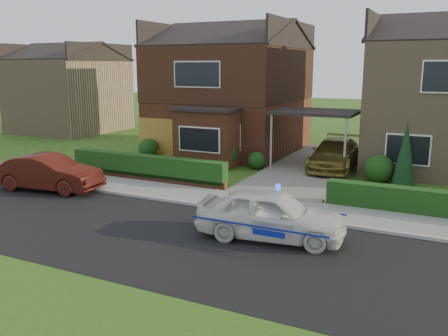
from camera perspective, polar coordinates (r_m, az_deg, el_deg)
The scene contains 24 objects.
ground at distance 13.26m, azimuth -2.13°, elevation -9.19°, with size 120.00×120.00×0.00m, color #234813.
road at distance 13.26m, azimuth -2.13°, elevation -9.19°, with size 60.00×6.00×0.02m, color black.
kerb at distance 15.84m, azimuth 3.08°, elevation -5.34°, with size 60.00×0.16×0.12m, color #9E9993.
sidewalk at distance 16.77m, azimuth 4.48°, elevation -4.39°, with size 60.00×2.00×0.10m, color slate.
grass_verge at distance 9.60m, azimuth -17.10°, elevation -18.69°, with size 60.00×4.00×0.01m, color #234813.
driveway at distance 23.14m, azimuth 10.77°, elevation 0.12°, with size 3.80×12.00×0.12m, color #666059.
house_left at distance 27.38m, azimuth 0.84°, elevation 10.11°, with size 7.50×9.53×7.25m.
carport_link at distance 22.70m, azimuth 11.00°, elevation 6.51°, with size 3.80×3.00×2.77m.
garage_door at distance 25.43m, azimuth -8.03°, elevation 3.57°, with size 2.20×0.10×2.10m, color #956120.
dwarf_wall at distance 20.46m, azimuth -9.52°, elevation -1.08°, with size 7.70×0.25×0.36m, color brown.
hedge_left at distance 20.62m, azimuth -9.26°, elevation -1.48°, with size 7.50×0.55×0.90m, color #153611.
hedge_right at distance 16.94m, azimuth 24.79°, elevation -5.54°, with size 7.50×0.55×0.80m, color #153611.
shrub_left_far at distance 25.28m, azimuth -9.05°, elevation 2.31°, with size 1.08×1.08×1.08m, color #153611.
shrub_left_mid at distance 22.83m, azimuth -0.04°, elevation 1.71°, with size 1.32×1.32×1.32m, color #153611.
shrub_left_near at distance 22.51m, azimuth 3.96°, elevation 0.90°, with size 0.84×0.84×0.84m, color #153611.
shrub_right_near at distance 20.88m, azimuth 18.14°, elevation -0.08°, with size 1.20×1.20×1.20m, color #153611.
conifer_a at distance 20.45m, azimuth 20.96°, elevation 1.46°, with size 0.90×0.90×2.60m, color black.
neighbour_left at distance 37.34m, azimuth -18.09°, elevation 8.24°, with size 6.50×7.00×5.20m, color #987C5D.
police_car at distance 13.50m, azimuth 5.64°, elevation -5.62°, with size 3.86×4.37×1.59m.
driveway_car at distance 22.66m, azimuth 13.21°, elevation 1.67°, with size 1.92×4.71×1.37m, color olive.
street_car at distance 19.82m, azimuth -20.34°, elevation -0.58°, with size 4.26×1.49×1.40m, color #41130E.
potted_plant_a at distance 23.84m, azimuth -5.84°, elevation 1.33°, with size 0.37×0.25×0.70m, color gray.
potted_plant_b at distance 24.40m, azimuth -7.93°, elevation 1.50°, with size 0.37×0.30×0.67m, color gray.
potted_plant_c at distance 21.13m, azimuth -9.07°, elevation 0.00°, with size 0.46×0.46×0.83m, color gray.
Camera 1 is at (5.83, -10.88, 4.86)m, focal length 38.00 mm.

